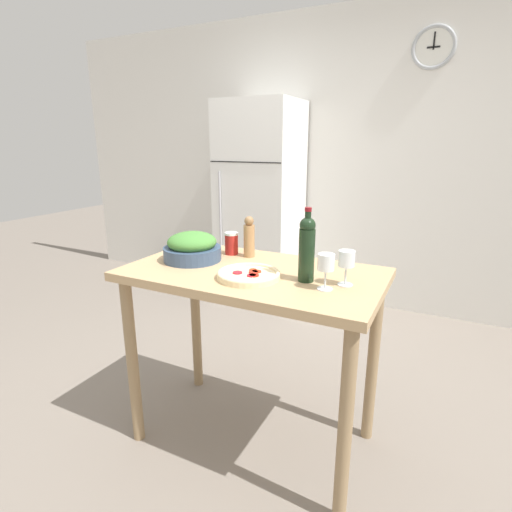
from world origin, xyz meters
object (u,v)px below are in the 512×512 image
wine_glass_near (326,264)px  pepper_mill (249,238)px  salad_bowl (192,248)px  salt_canister (231,243)px  refrigerator (260,205)px  wine_glass_far (347,260)px  homemade_pizza (249,275)px  wine_bottle (307,248)px

wine_glass_near → pepper_mill: pepper_mill is taller
salad_bowl → salt_canister: size_ratio=2.46×
refrigerator → wine_glass_far: refrigerator is taller
wine_glass_near → homemade_pizza: (-0.34, -0.01, -0.09)m
salad_bowl → homemade_pizza: bearing=-17.4°
wine_bottle → salt_canister: wine_bottle is taller
pepper_mill → homemade_pizza: (0.15, -0.30, -0.09)m
wine_glass_near → salad_bowl: 0.73m
refrigerator → salt_canister: bearing=-69.2°
wine_glass_far → pepper_mill: 0.59m
salad_bowl → salt_canister: (0.12, 0.19, -0.01)m
wine_bottle → salad_bowl: size_ratio=1.10×
wine_glass_far → homemade_pizza: size_ratio=0.54×
salad_bowl → homemade_pizza: (0.38, -0.12, -0.05)m
wine_glass_near → wine_glass_far: size_ratio=1.00×
refrigerator → homemade_pizza: size_ratio=6.71×
refrigerator → wine_bottle: (1.09, -1.79, 0.14)m
wine_bottle → wine_glass_near: size_ratio=2.14×
refrigerator → homemade_pizza: (0.85, -1.87, 0.01)m
wine_bottle → pepper_mill: wine_bottle is taller
wine_glass_far → pepper_mill: (-0.55, 0.20, -0.01)m
refrigerator → wine_glass_near: refrigerator is taller
refrigerator → salad_bowl: 1.81m
refrigerator → pepper_mill: (0.70, -1.56, 0.10)m
refrigerator → wine_bottle: size_ratio=5.84×
wine_glass_near → pepper_mill: size_ratio=0.70×
refrigerator → salt_canister: refrigerator is taller
wine_glass_far → salt_canister: size_ratio=1.27×
refrigerator → salt_canister: size_ratio=15.84×
pepper_mill → homemade_pizza: pepper_mill is taller
wine_glass_near → refrigerator: bearing=122.8°
wine_bottle → wine_glass_far: 0.17m
refrigerator → wine_glass_near: 2.20m
homemade_pizza → wine_glass_near: bearing=2.4°
salt_canister → homemade_pizza: bearing=-49.5°
wine_bottle → wine_glass_near: bearing=-31.4°
wine_bottle → wine_glass_far: wine_bottle is taller
refrigerator → wine_glass_near: bearing=-57.2°
refrigerator → wine_bottle: refrigerator is taller
wine_glass_near → wine_glass_far: same height
refrigerator → wine_glass_near: size_ratio=12.49×
refrigerator → salt_canister: 1.67m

